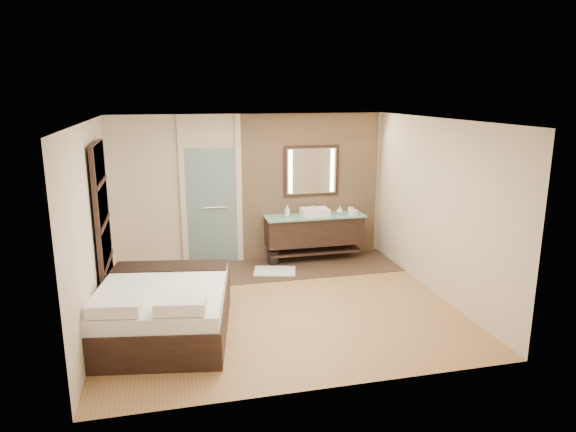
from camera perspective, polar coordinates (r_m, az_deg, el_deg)
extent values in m
plane|color=#9D7442|center=(7.70, -1.07, -9.90)|extent=(5.00, 5.00, 0.00)
cube|color=#3B2C20|center=(9.28, 0.46, -5.69)|extent=(3.80, 1.30, 0.01)
cube|color=tan|center=(9.63, 2.51, 3.30)|extent=(2.60, 0.08, 2.70)
cube|color=black|center=(9.53, 2.93, -1.63)|extent=(1.80, 0.50, 0.50)
cube|color=black|center=(9.64, 2.90, -3.86)|extent=(1.71, 0.45, 0.04)
cube|color=#90DCCD|center=(9.44, 2.99, -0.02)|extent=(1.85, 0.55, 0.03)
cube|color=white|center=(9.42, 2.99, 0.46)|extent=(0.50, 0.38, 0.13)
cylinder|color=silver|center=(9.59, 2.68, 0.82)|extent=(0.03, 0.03, 0.18)
cylinder|color=silver|center=(9.54, 2.75, 1.24)|extent=(0.02, 0.10, 0.02)
cube|color=black|center=(9.53, 2.61, 5.02)|extent=(1.06, 0.03, 0.96)
cube|color=white|center=(9.52, 2.63, 5.01)|extent=(0.94, 0.01, 0.84)
cube|color=beige|center=(9.41, 0.29, 4.93)|extent=(0.07, 0.01, 0.80)
cube|color=beige|center=(9.63, 4.94, 5.07)|extent=(0.07, 0.01, 0.80)
cube|color=#A5D1D1|center=(9.35, -8.47, 0.98)|extent=(0.90, 0.05, 2.10)
cylinder|color=silver|center=(9.31, -8.14, 0.93)|extent=(0.45, 0.03, 0.03)
cube|color=beige|center=(9.28, -11.62, 2.64)|extent=(0.10, 0.08, 2.70)
cube|color=beige|center=(9.36, -5.49, 2.95)|extent=(0.10, 0.08, 2.70)
cube|color=black|center=(7.79, -19.85, -1.12)|extent=(0.06, 1.20, 2.40)
cube|color=beige|center=(8.03, -19.23, -6.86)|extent=(0.02, 1.06, 0.52)
cube|color=beige|center=(7.85, -19.56, -2.84)|extent=(0.02, 1.06, 0.52)
cube|color=beige|center=(7.71, -19.90, 1.36)|extent=(0.02, 1.06, 0.52)
cube|color=beige|center=(7.62, -20.26, 5.68)|extent=(0.02, 1.06, 0.52)
cube|color=black|center=(7.00, -13.71, -10.78)|extent=(1.97, 2.31, 0.45)
cube|color=white|center=(6.88, -13.86, -8.35)|extent=(1.91, 2.25, 0.19)
cube|color=black|center=(7.56, -12.92, -5.51)|extent=(1.65, 0.72, 0.04)
cube|color=white|center=(6.15, -18.62, -9.63)|extent=(0.61, 0.40, 0.14)
cube|color=white|center=(6.00, -11.85, -9.75)|extent=(0.61, 0.40, 0.14)
cube|color=white|center=(9.04, -1.48, -6.14)|extent=(0.82, 0.67, 0.02)
cylinder|color=black|center=(9.41, -1.65, -4.62)|extent=(0.25, 0.25, 0.26)
cube|color=white|center=(9.51, 7.25, 0.39)|extent=(0.15, 0.15, 0.10)
imported|color=white|center=(9.29, -0.06, 0.54)|extent=(0.11, 0.11, 0.21)
imported|color=#B2B2B2|center=(9.38, -0.14, 0.53)|extent=(0.09, 0.09, 0.16)
imported|color=#BEEFE9|center=(9.56, 5.77, 0.65)|extent=(0.15, 0.15, 0.15)
imported|color=white|center=(9.74, 6.99, 0.71)|extent=(0.12, 0.12, 0.10)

